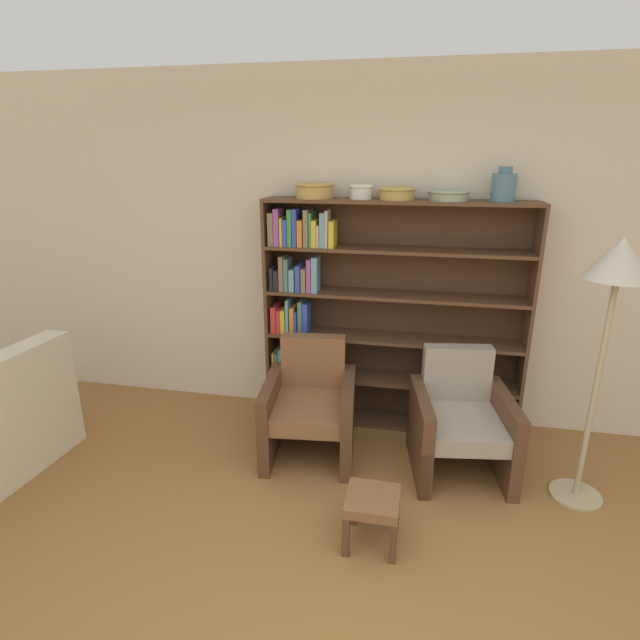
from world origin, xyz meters
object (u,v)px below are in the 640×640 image
at_px(bowl_slate, 449,194).
at_px(armchair_leather, 310,406).
at_px(bowl_stoneware, 397,193).
at_px(footstool, 372,506).
at_px(vase_tall, 504,186).
at_px(bookshelf, 366,314).
at_px(bowl_brass, 314,190).
at_px(floor_lamp, 617,280).
at_px(bowl_olive, 361,191).
at_px(armchair_cushioned, 460,421).

xyz_separation_m(bowl_slate, armchair_leather, (-0.89, -0.54, -1.48)).
xyz_separation_m(bowl_stoneware, footstool, (0.02, -1.39, -1.61)).
xyz_separation_m(bowl_slate, vase_tall, (0.36, -0.00, 0.06)).
height_order(bookshelf, bowl_brass, bowl_brass).
bearing_deg(bowl_slate, bowl_stoneware, -180.00).
xyz_separation_m(bowl_stoneware, bowl_slate, (0.36, 0.00, -0.01)).
bearing_deg(floor_lamp, bowl_olive, 155.05).
bearing_deg(armchair_leather, bowl_brass, -87.97).
distance_m(bowl_stoneware, footstool, 2.12).
height_order(bowl_olive, armchair_cushioned, bowl_olive).
relative_size(floor_lamp, footstool, 5.46).
relative_size(armchair_leather, armchair_cushioned, 1.00).
bearing_deg(armchair_cushioned, vase_tall, -117.96).
relative_size(bowl_brass, vase_tall, 1.26).
distance_m(bowl_stoneware, armchair_cushioned, 1.67).
height_order(bowl_brass, floor_lamp, bowl_brass).
bearing_deg(armchair_leather, bowl_olive, -122.92).
bearing_deg(armchair_cushioned, floor_lamp, 157.61).
bearing_deg(bowl_olive, bowl_brass, 180.00).
bearing_deg(armchair_leather, bowl_stoneware, -140.84).
distance_m(bowl_olive, vase_tall, 0.98).
bearing_deg(footstool, bowl_stoneware, 90.90).
xyz_separation_m(bowl_brass, armchair_cushioned, (1.14, -0.54, -1.50)).
relative_size(bookshelf, armchair_cushioned, 2.41).
bearing_deg(bowl_slate, bookshelf, 178.51).
height_order(bowl_brass, vase_tall, vase_tall).
xyz_separation_m(armchair_cushioned, footstool, (-0.52, -0.85, -0.12)).
xyz_separation_m(bookshelf, vase_tall, (0.92, -0.01, 0.99)).
relative_size(bookshelf, bowl_olive, 10.94).
distance_m(bowl_brass, armchair_leather, 1.59).
bearing_deg(bowl_stoneware, bowl_slate, 0.00).
bearing_deg(bowl_brass, bowl_olive, 0.00).
bearing_deg(bowl_stoneware, vase_tall, 0.00).
height_order(armchair_leather, footstool, armchair_leather).
relative_size(bowl_olive, vase_tall, 0.78).
height_order(armchair_cushioned, floor_lamp, floor_lamp).
bearing_deg(floor_lamp, vase_tall, 127.89).
distance_m(vase_tall, footstool, 2.27).
distance_m(bowl_brass, armchair_cushioned, 1.96).
distance_m(armchair_leather, floor_lamp, 2.11).
xyz_separation_m(bowl_olive, bowl_slate, (0.62, 0.00, -0.01)).
distance_m(bowl_olive, footstool, 2.15).
xyz_separation_m(bowl_olive, vase_tall, (0.98, 0.00, 0.04)).
xyz_separation_m(bookshelf, floor_lamp, (1.48, -0.73, 0.53)).
relative_size(bowl_stoneware, vase_tall, 1.16).
bearing_deg(bowl_stoneware, bowl_brass, 180.00).
relative_size(bowl_slate, vase_tall, 1.26).
distance_m(bowl_slate, vase_tall, 0.37).
bearing_deg(armchair_cushioned, bowl_stoneware, -53.74).
bearing_deg(armchair_leather, footstool, 116.43).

